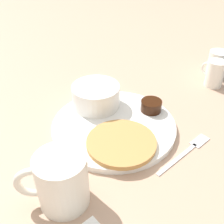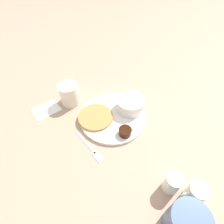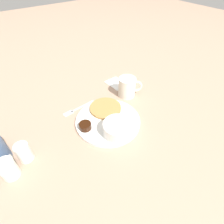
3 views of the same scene
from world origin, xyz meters
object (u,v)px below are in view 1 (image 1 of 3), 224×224
object	(u,v)px
coffee_mug	(61,181)
creamer_pitcher_far	(217,63)
fork	(189,149)
plate	(114,126)
bowl	(96,95)
creamer_pitcher_near	(215,73)

from	to	relation	value
coffee_mug	creamer_pitcher_far	xyz separation A→B (m)	(0.09, -0.53, -0.01)
coffee_mug	fork	world-z (taller)	coffee_mug
plate	creamer_pitcher_far	world-z (taller)	creamer_pitcher_far
bowl	creamer_pitcher_near	size ratio (longest dim) A/B	1.51
bowl	creamer_pitcher_near	bearing A→B (deg)	-108.55
coffee_mug	creamer_pitcher_near	world-z (taller)	coffee_mug
coffee_mug	creamer_pitcher_far	world-z (taller)	coffee_mug
bowl	plate	bearing A→B (deg)	171.32
creamer_pitcher_far	fork	size ratio (longest dim) A/B	0.48
bowl	coffee_mug	world-z (taller)	coffee_mug
plate	coffee_mug	bearing A→B (deg)	116.97
plate	coffee_mug	distance (m)	0.20
creamer_pitcher_far	fork	world-z (taller)	creamer_pitcher_far
plate	creamer_pitcher_far	size ratio (longest dim) A/B	3.56
bowl	creamer_pitcher_far	world-z (taller)	creamer_pitcher_far
plate	creamer_pitcher_far	xyz separation A→B (m)	(0.01, -0.36, 0.03)
plate	creamer_pitcher_near	bearing A→B (deg)	-94.35
bowl	fork	size ratio (longest dim) A/B	0.70
bowl	creamer_pitcher_near	xyz separation A→B (m)	(-0.10, -0.29, -0.00)
fork	creamer_pitcher_far	bearing A→B (deg)	-63.56
plate	creamer_pitcher_near	world-z (taller)	creamer_pitcher_near
bowl	creamer_pitcher_far	size ratio (longest dim) A/B	1.47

